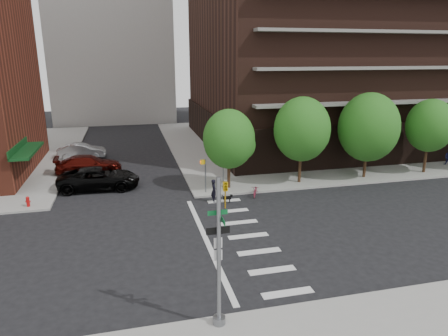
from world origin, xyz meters
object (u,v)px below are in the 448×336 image
at_px(parked_car_black, 99,178).
at_px(scooter, 255,191).
at_px(fire_hydrant, 28,201).
at_px(parked_car_maroon, 89,164).
at_px(parked_car_silver, 82,151).
at_px(dog_walker, 214,191).
at_px(traffic_signal, 220,265).

distance_m(parked_car_black, scooter, 12.34).
bearing_deg(scooter, parked_car_black, -177.23).
xyz_separation_m(fire_hydrant, parked_car_maroon, (3.41, 7.92, 0.27)).
distance_m(fire_hydrant, parked_car_black, 5.58).
bearing_deg(scooter, parked_car_maroon, 168.01).
height_order(parked_car_silver, dog_walker, dog_walker).
xyz_separation_m(traffic_signal, parked_car_black, (-5.46, 18.48, -1.84)).
xyz_separation_m(traffic_signal, dog_walker, (2.72, 13.49, -1.85)).
bearing_deg(parked_car_silver, traffic_signal, -163.93).
bearing_deg(traffic_signal, parked_car_silver, 104.91).
height_order(traffic_signal, dog_walker, traffic_signal).
bearing_deg(dog_walker, parked_car_black, 58.39).
xyz_separation_m(parked_car_maroon, parked_car_silver, (-1.11, 5.82, -0.05)).
bearing_deg(dog_walker, traffic_signal, 168.33).
bearing_deg(parked_car_black, dog_walker, -118.20).
distance_m(fire_hydrant, dog_walker, 12.89).
relative_size(parked_car_silver, scooter, 2.96).
distance_m(traffic_signal, dog_walker, 13.89).
distance_m(parked_car_maroon, parked_car_silver, 5.93).
relative_size(traffic_signal, parked_car_maroon, 1.06).
height_order(parked_car_maroon, dog_walker, dog_walker).
height_order(parked_car_black, dog_walker, parked_car_black).
relative_size(traffic_signal, dog_walker, 3.53).
height_order(traffic_signal, fire_hydrant, traffic_signal).
height_order(fire_hydrant, dog_walker, dog_walker).
bearing_deg(traffic_signal, fire_hydrant, 123.26).
relative_size(traffic_signal, scooter, 3.76).
height_order(traffic_signal, parked_car_black, traffic_signal).
bearing_deg(scooter, dog_walker, -147.29).
height_order(scooter, dog_walker, dog_walker).
xyz_separation_m(fire_hydrant, dog_walker, (12.76, -1.80, 0.30)).
xyz_separation_m(traffic_signal, fire_hydrant, (-10.03, 15.29, -2.15)).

